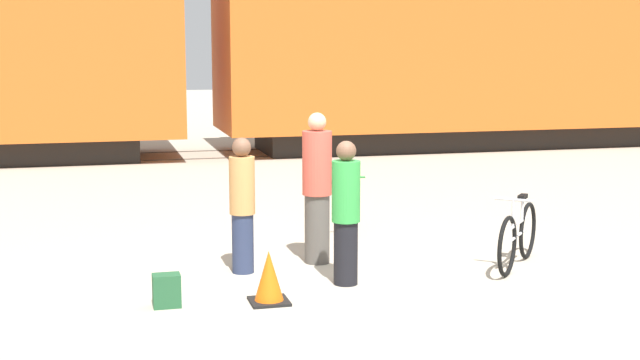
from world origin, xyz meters
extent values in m
plane|color=#B2A893|center=(0.00, 0.00, 0.00)|extent=(80.00, 80.00, 0.00)
cube|color=black|center=(6.72, 11.76, 0.28)|extent=(10.48, 2.32, 0.55)
cube|color=#CC5B1E|center=(6.72, 11.76, 2.15)|extent=(12.47, 3.09, 3.20)
cube|color=#4C4238|center=(0.00, 11.05, 0.01)|extent=(64.81, 0.07, 0.01)
cube|color=#4C4238|center=(0.00, 12.48, 0.01)|extent=(64.81, 0.07, 0.01)
torus|color=black|center=(0.77, 1.98, 0.35)|extent=(0.21, 0.70, 0.70)
torus|color=black|center=(1.01, 3.03, 0.35)|extent=(0.21, 0.70, 0.70)
cylinder|color=#338C38|center=(0.89, 2.51, 0.53)|extent=(0.25, 0.93, 0.04)
cylinder|color=#338C38|center=(0.89, 2.51, 0.38)|extent=(0.23, 0.85, 0.04)
cylinder|color=#338C38|center=(0.93, 2.69, 0.68)|extent=(0.04, 0.04, 0.29)
cube|color=black|center=(0.93, 2.69, 0.83)|extent=(0.12, 0.21, 0.05)
cylinder|color=#338C38|center=(0.82, 2.22, 0.69)|extent=(0.04, 0.04, 0.33)
cylinder|color=#338C38|center=(0.82, 2.22, 0.86)|extent=(0.46, 0.13, 0.03)
torus|color=black|center=(2.04, -0.10, 0.35)|extent=(0.50, 0.56, 0.70)
torus|color=black|center=(2.67, 0.62, 0.35)|extent=(0.50, 0.56, 0.70)
cylinder|color=silver|center=(2.36, 0.26, 0.53)|extent=(0.58, 0.66, 0.04)
cylinder|color=silver|center=(2.36, 0.26, 0.39)|extent=(0.53, 0.60, 0.04)
cylinder|color=silver|center=(2.47, 0.39, 0.68)|extent=(0.04, 0.04, 0.29)
cube|color=black|center=(2.47, 0.39, 0.83)|extent=(0.19, 0.20, 0.05)
cylinder|color=silver|center=(2.18, 0.07, 0.70)|extent=(0.04, 0.04, 0.33)
cylinder|color=silver|center=(2.18, 0.07, 0.86)|extent=(0.37, 0.33, 0.03)
cylinder|color=#514C47|center=(0.09, 1.07, 0.42)|extent=(0.30, 0.30, 0.84)
cylinder|color=#CC4C3D|center=(0.09, 1.07, 1.23)|extent=(0.36, 0.36, 0.77)
sphere|color=tan|center=(0.09, 1.07, 1.72)|extent=(0.22, 0.22, 0.22)
cylinder|color=black|center=(0.16, 0.05, 0.35)|extent=(0.27, 0.27, 0.71)
cylinder|color=green|center=(0.16, 0.05, 1.05)|extent=(0.31, 0.31, 0.67)
sphere|color=brown|center=(0.16, 0.05, 1.49)|extent=(0.22, 0.22, 0.22)
cylinder|color=#283351|center=(-0.86, 0.83, 0.35)|extent=(0.25, 0.25, 0.70)
cylinder|color=tan|center=(-0.86, 0.83, 1.03)|extent=(0.30, 0.30, 0.67)
sphere|color=brown|center=(-0.86, 0.83, 1.47)|extent=(0.22, 0.22, 0.22)
cube|color=#235633|center=(-1.84, -0.32, 0.17)|extent=(0.28, 0.20, 0.34)
cube|color=black|center=(-0.80, -0.44, 0.01)|extent=(0.40, 0.40, 0.03)
cone|color=orange|center=(-0.80, -0.44, 0.28)|extent=(0.32, 0.32, 0.55)
camera|label=1|loc=(-2.52, -9.18, 2.68)|focal=50.00mm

